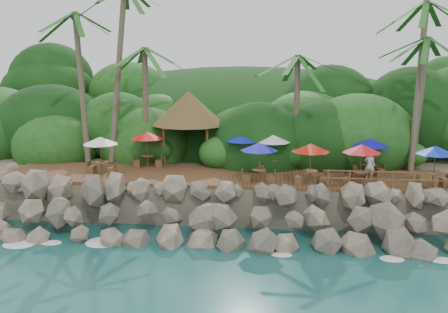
# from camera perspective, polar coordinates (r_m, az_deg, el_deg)

# --- Properties ---
(ground) EXTENTS (140.00, 140.00, 0.00)m
(ground) POSITION_cam_1_polar(r_m,az_deg,el_deg) (24.19, -1.49, -10.80)
(ground) COLOR #19514F
(ground) RESTS_ON ground
(land_base) EXTENTS (32.00, 25.20, 2.10)m
(land_base) POSITION_cam_1_polar(r_m,az_deg,el_deg) (39.15, 1.51, -0.44)
(land_base) COLOR gray
(land_base) RESTS_ON ground
(jungle_hill) EXTENTS (44.80, 28.00, 15.40)m
(jungle_hill) POSITION_cam_1_polar(r_m,az_deg,el_deg) (46.69, 2.22, 0.21)
(jungle_hill) COLOR #143811
(jungle_hill) RESTS_ON ground
(seawall) EXTENTS (29.00, 4.00, 2.30)m
(seawall) POSITION_cam_1_polar(r_m,az_deg,el_deg) (25.65, -0.93, -6.73)
(seawall) COLOR gray
(seawall) RESTS_ON ground
(terrace) EXTENTS (26.00, 5.00, 0.20)m
(terrace) POSITION_cam_1_polar(r_m,az_deg,el_deg) (29.18, -0.00, -2.31)
(terrace) COLOR brown
(terrace) RESTS_ON land_base
(jungle_foliage) EXTENTS (44.00, 16.00, 12.00)m
(jungle_foliage) POSITION_cam_1_polar(r_m,az_deg,el_deg) (38.41, 1.39, -2.28)
(jungle_foliage) COLOR #143811
(jungle_foliage) RESTS_ON ground
(foam_line) EXTENTS (25.20, 0.80, 0.06)m
(foam_line) POSITION_cam_1_polar(r_m,az_deg,el_deg) (24.46, -1.40, -10.47)
(foam_line) COLOR white
(foam_line) RESTS_ON ground
(palms) EXTENTS (26.99, 6.80, 12.48)m
(palms) POSITION_cam_1_polar(r_m,az_deg,el_deg) (31.22, 2.12, 14.95)
(palms) COLOR brown
(palms) RESTS_ON ground
(palapa) EXTENTS (4.94, 4.94, 4.60)m
(palapa) POSITION_cam_1_polar(r_m,az_deg,el_deg) (32.81, -4.07, 5.58)
(palapa) COLOR brown
(palapa) RESTS_ON ground
(dining_clusters) EXTENTS (20.58, 5.26, 2.24)m
(dining_clusters) POSITION_cam_1_polar(r_m,az_deg,el_deg) (28.36, 5.73, 1.27)
(dining_clusters) COLOR brown
(dining_clusters) RESTS_ON terrace
(railing) EXTENTS (8.30, 0.10, 1.00)m
(railing) POSITION_cam_1_polar(r_m,az_deg,el_deg) (27.42, 19.92, -2.41)
(railing) COLOR brown
(railing) RESTS_ON terrace
(waiter) EXTENTS (0.67, 0.54, 1.59)m
(waiter) POSITION_cam_1_polar(r_m,az_deg,el_deg) (29.24, 16.37, -0.95)
(waiter) COLOR white
(waiter) RESTS_ON terrace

